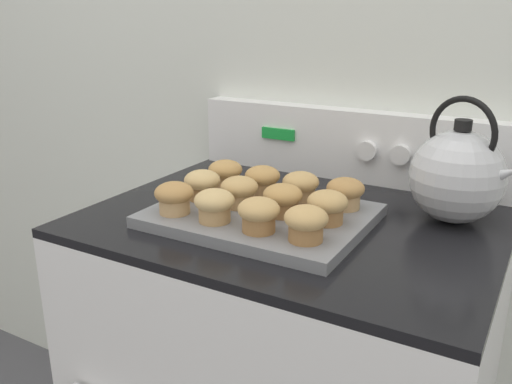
% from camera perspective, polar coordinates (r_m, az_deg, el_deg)
% --- Properties ---
extents(wall_back, '(8.00, 0.05, 2.40)m').
position_cam_1_polar(wall_back, '(1.34, 10.95, 12.91)').
color(wall_back, silver).
rests_on(wall_back, ground_plane).
extents(control_panel, '(0.78, 0.07, 0.17)m').
position_cam_1_polar(control_panel, '(1.32, 9.83, 4.92)').
color(control_panel, white).
rests_on(control_panel, stove_range).
extents(muffin_pan, '(0.40, 0.31, 0.02)m').
position_cam_1_polar(muffin_pan, '(1.05, 0.54, -2.51)').
color(muffin_pan, slate).
rests_on(muffin_pan, stove_range).
extents(muffin_r0_c0, '(0.07, 0.07, 0.06)m').
position_cam_1_polar(muffin_r0_c0, '(1.03, -8.61, -0.50)').
color(muffin_r0_c0, tan).
rests_on(muffin_r0_c0, muffin_pan).
extents(muffin_r0_c1, '(0.07, 0.07, 0.06)m').
position_cam_1_polar(muffin_r0_c1, '(0.98, -4.40, -1.32)').
color(muffin_r0_c1, tan).
rests_on(muffin_r0_c1, muffin_pan).
extents(muffin_r0_c2, '(0.07, 0.07, 0.06)m').
position_cam_1_polar(muffin_r0_c2, '(0.93, 0.29, -2.30)').
color(muffin_r0_c2, olive).
rests_on(muffin_r0_c2, muffin_pan).
extents(muffin_r0_c3, '(0.07, 0.07, 0.06)m').
position_cam_1_polar(muffin_r0_c3, '(0.90, 5.28, -3.21)').
color(muffin_r0_c3, olive).
rests_on(muffin_r0_c3, muffin_pan).
extents(muffin_r1_c0, '(0.07, 0.07, 0.06)m').
position_cam_1_polar(muffin_r1_c0, '(1.10, -5.67, 0.86)').
color(muffin_r1_c0, olive).
rests_on(muffin_r1_c0, muffin_pan).
extents(muffin_r1_c1, '(0.07, 0.07, 0.06)m').
position_cam_1_polar(muffin_r1_c1, '(1.06, -1.77, 0.13)').
color(muffin_r1_c1, tan).
rests_on(muffin_r1_c1, muffin_pan).
extents(muffin_r1_c2, '(0.07, 0.07, 0.06)m').
position_cam_1_polar(muffin_r1_c2, '(1.01, 2.83, -0.73)').
color(muffin_r1_c2, olive).
rests_on(muffin_r1_c2, muffin_pan).
extents(muffin_r1_c3, '(0.07, 0.07, 0.06)m').
position_cam_1_polar(muffin_r1_c3, '(0.98, 7.52, -1.46)').
color(muffin_r1_c3, olive).
rests_on(muffin_r1_c3, muffin_pan).
extents(muffin_r2_c0, '(0.07, 0.07, 0.06)m').
position_cam_1_polar(muffin_r2_c0, '(1.17, -3.24, 2.01)').
color(muffin_r2_c0, '#A37A4C').
rests_on(muffin_r2_c0, muffin_pan).
extents(muffin_r2_c1, '(0.07, 0.07, 0.06)m').
position_cam_1_polar(muffin_r2_c1, '(1.13, 0.68, 1.35)').
color(muffin_r2_c1, '#A37A4C').
rests_on(muffin_r2_c1, muffin_pan).
extents(muffin_r2_c2, '(0.07, 0.07, 0.06)m').
position_cam_1_polar(muffin_r2_c2, '(1.09, 4.80, 0.65)').
color(muffin_r2_c2, '#A37A4C').
rests_on(muffin_r2_c2, muffin_pan).
extents(muffin_r2_c3, '(0.07, 0.07, 0.06)m').
position_cam_1_polar(muffin_r2_c3, '(1.06, 9.38, -0.02)').
color(muffin_r2_c3, tan).
rests_on(muffin_r2_c3, muffin_pan).
extents(tea_kettle, '(0.21, 0.18, 0.24)m').
position_cam_1_polar(tea_kettle, '(1.09, 20.49, 1.69)').
color(tea_kettle, silver).
rests_on(tea_kettle, stove_range).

